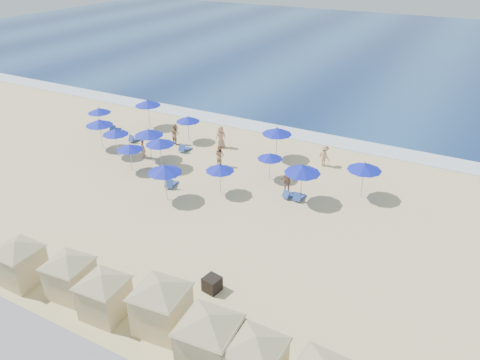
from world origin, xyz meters
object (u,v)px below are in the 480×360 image
at_px(umbrella_6, 165,169).
at_px(umbrella_8, 220,168).
at_px(umbrella_2, 148,103).
at_px(umbrella_10, 365,167).
at_px(umbrella_11, 302,169).
at_px(beachgoer_2, 287,181).
at_px(cabana_5, 256,354).
at_px(umbrella_9, 277,131).
at_px(umbrella_13, 149,132).
at_px(umbrella_4, 188,119).
at_px(cabana_4, 209,333).
at_px(umbrella_3, 130,147).
at_px(beachgoer_1, 175,134).
at_px(umbrella_0, 99,110).
at_px(umbrella_1, 115,132).
at_px(cabana_2, 103,289).
at_px(cabana_1, 69,270).
at_px(beachgoer_5, 220,156).
at_px(umbrella_12, 99,122).
at_px(trash_bin, 212,284).
at_px(beachgoer_0, 142,147).
at_px(cabana_0, 18,256).
at_px(umbrella_5, 160,142).
at_px(cabana_3, 161,299).
at_px(beachgoer_3, 324,156).
at_px(beachgoer_4, 221,137).
at_px(umbrella_7, 270,156).

xyz_separation_m(umbrella_6, umbrella_8, (2.73, 2.44, -0.33)).
bearing_deg(umbrella_2, umbrella_10, -9.91).
height_order(umbrella_11, beachgoer_2, umbrella_11).
distance_m(cabana_5, umbrella_6, 15.62).
bearing_deg(umbrella_10, umbrella_9, 159.09).
bearing_deg(umbrella_13, umbrella_9, 28.89).
relative_size(umbrella_2, umbrella_4, 1.15).
relative_size(cabana_4, umbrella_3, 2.07).
bearing_deg(beachgoer_1, beachgoer_2, -177.43).
height_order(umbrella_4, beachgoer_1, umbrella_4).
relative_size(umbrella_0, umbrella_1, 0.99).
relative_size(umbrella_0, beachgoer_2, 1.27).
xyz_separation_m(cabana_2, umbrella_13, (-9.04, 14.82, 0.78)).
xyz_separation_m(umbrella_9, beachgoer_1, (-8.77, -1.41, -1.43)).
height_order(umbrella_11, beachgoer_1, umbrella_11).
bearing_deg(umbrella_9, umbrella_0, -171.81).
xyz_separation_m(cabana_1, umbrella_10, (9.82, 16.43, 0.80)).
xyz_separation_m(cabana_5, umbrella_3, (-16.73, 12.47, 0.38)).
distance_m(umbrella_9, beachgoer_5, 4.86).
bearing_deg(umbrella_4, umbrella_1, -122.72).
relative_size(cabana_2, umbrella_3, 1.82).
xyz_separation_m(umbrella_12, umbrella_13, (4.96, 0.19, 0.02)).
distance_m(trash_bin, umbrella_8, 10.12).
bearing_deg(umbrella_12, umbrella_11, -1.45).
distance_m(cabana_2, umbrella_8, 12.63).
distance_m(cabana_2, cabana_4, 5.74).
height_order(umbrella_2, beachgoer_0, umbrella_2).
xyz_separation_m(cabana_0, umbrella_11, (9.43, 14.37, 0.87)).
bearing_deg(umbrella_11, cabana_0, -123.28).
bearing_deg(umbrella_11, umbrella_10, 36.74).
xyz_separation_m(cabana_4, umbrella_5, (-13.03, 14.03, 0.48)).
bearing_deg(beachgoer_1, cabana_3, 143.16).
distance_m(cabana_2, umbrella_6, 10.91).
distance_m(umbrella_5, beachgoer_2, 10.13).
distance_m(umbrella_1, umbrella_3, 3.26).
height_order(umbrella_4, umbrella_12, umbrella_12).
xyz_separation_m(umbrella_3, beachgoer_1, (-0.15, 5.83, -1.04)).
bearing_deg(beachgoer_2, umbrella_8, 174.07).
relative_size(umbrella_12, beachgoer_3, 1.54).
relative_size(cabana_2, beachgoer_5, 2.36).
height_order(umbrella_5, beachgoer_1, umbrella_5).
height_order(umbrella_13, beachgoer_4, umbrella_13).
bearing_deg(umbrella_11, beachgoer_0, 178.06).
height_order(umbrella_0, umbrella_12, umbrella_12).
distance_m(umbrella_7, beachgoer_4, 6.92).
bearing_deg(umbrella_10, cabana_5, -88.52).
bearing_deg(cabana_4, cabana_5, 1.18).
relative_size(cabana_3, cabana_5, 1.05).
bearing_deg(cabana_3, beachgoer_0, 131.64).
relative_size(cabana_0, umbrella_4, 1.80).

